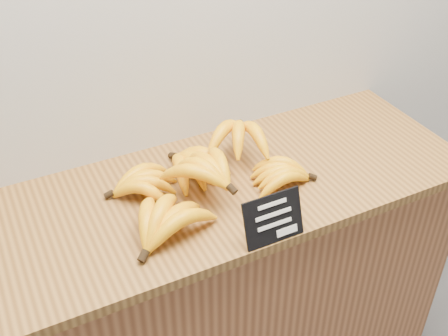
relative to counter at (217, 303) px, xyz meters
The scene contains 4 objects.
counter is the anchor object (origin of this frame).
counter_top 0.47m from the counter, ahead, with size 1.44×0.54×0.03m, color brown.
chalkboard_sign 0.59m from the counter, 82.45° to the right, with size 0.15×0.01×0.12m, color black.
banana_pile 0.53m from the counter, behind, with size 0.56×0.37×0.13m.
Camera 1 is at (-0.33, 1.67, 1.86)m, focal length 45.00 mm.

